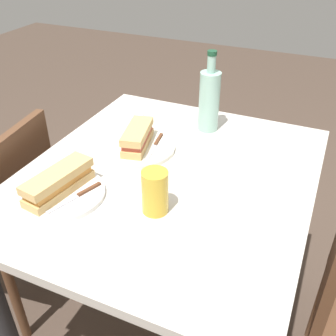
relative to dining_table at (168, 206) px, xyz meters
name	(u,v)px	position (x,y,z in m)	size (l,w,h in m)	color
ground_plane	(168,325)	(0.00, 0.00, -0.64)	(8.00, 8.00, 0.00)	#47382D
dining_table	(168,206)	(0.00, 0.00, 0.00)	(0.99, 0.87, 0.77)	beige
chair_near	(7,213)	(0.11, -0.63, -0.16)	(0.45, 0.45, 0.84)	brown
plate_near	(138,148)	(-0.09, -0.15, 0.14)	(0.25, 0.25, 0.01)	silver
baguette_sandwich_near	(137,137)	(-0.09, -0.15, 0.18)	(0.20, 0.11, 0.07)	tan
knife_near	(155,145)	(-0.12, -0.10, 0.15)	(0.18, 0.04, 0.01)	silver
plate_far	(61,194)	(0.23, -0.23, 0.14)	(0.25, 0.25, 0.01)	white
baguette_sandwich_far	(58,182)	(0.23, -0.23, 0.18)	(0.23, 0.10, 0.07)	tan
knife_far	(78,195)	(0.23, -0.17, 0.15)	(0.17, 0.07, 0.01)	silver
water_bottle	(209,100)	(-0.33, 0.01, 0.24)	(0.07, 0.07, 0.29)	#99C6B7
beer_glass	(155,192)	(0.18, 0.04, 0.19)	(0.07, 0.07, 0.13)	gold
paper_napkin	(134,109)	(-0.37, -0.32, 0.13)	(0.14, 0.14, 0.00)	white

